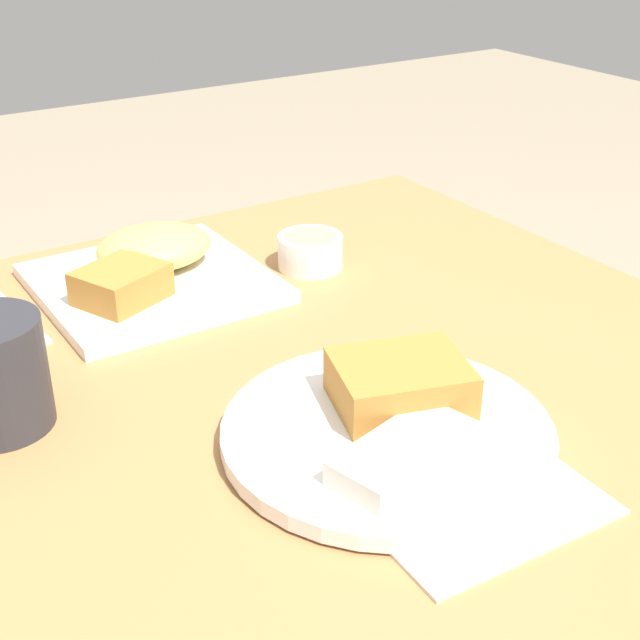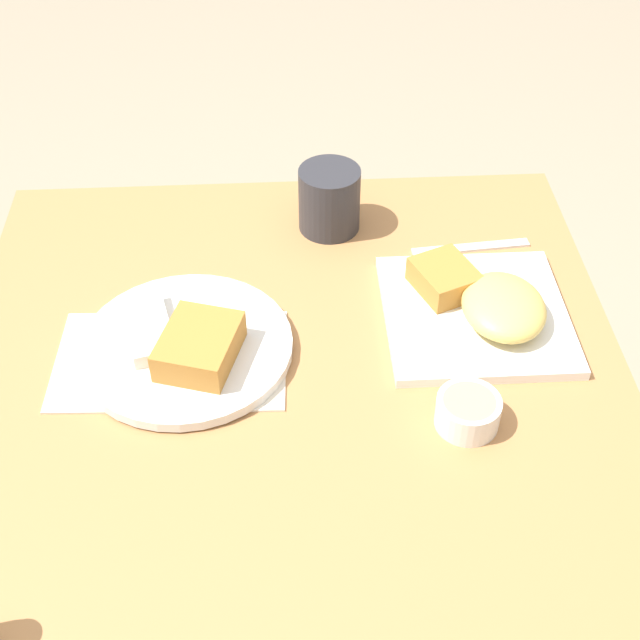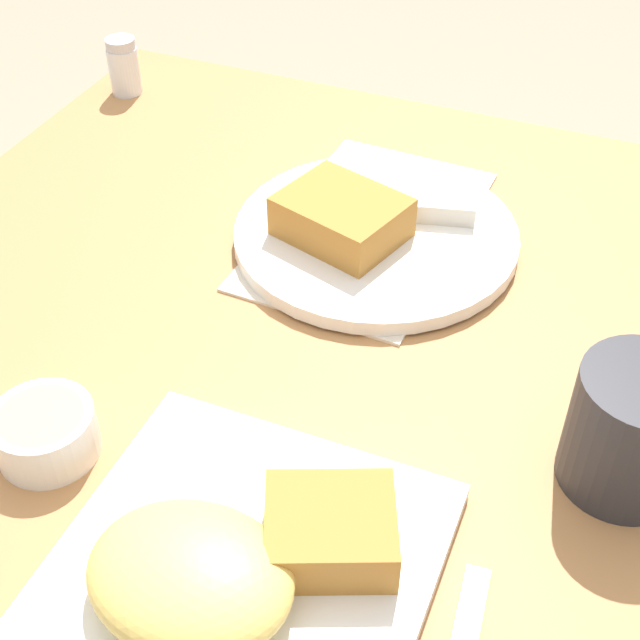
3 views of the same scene
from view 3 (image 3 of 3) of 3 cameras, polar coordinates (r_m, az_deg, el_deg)
dining_table at (r=0.84m, az=-1.56°, el=-4.91°), size 0.81×0.84×0.71m
menu_card at (r=0.88m, az=3.13°, el=5.89°), size 0.19×0.30×0.00m
plate_square_near at (r=0.59m, az=-5.50°, el=-15.53°), size 0.24×0.24×0.06m
plate_oval_far at (r=0.85m, az=3.28°, el=5.93°), size 0.27×0.27×0.05m
sauce_ramekin at (r=0.68m, az=-17.17°, el=-6.86°), size 0.08×0.08×0.04m
salt_shaker at (r=1.14m, az=-12.42°, el=15.38°), size 0.04×0.04×0.07m
coffee_mug at (r=0.65m, az=19.39°, el=-6.68°), size 0.09×0.09×0.10m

